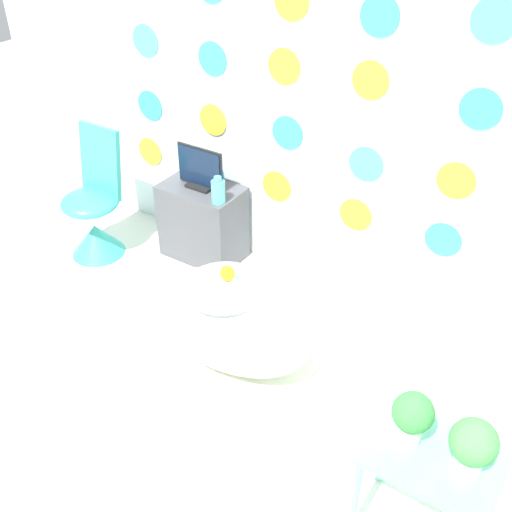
# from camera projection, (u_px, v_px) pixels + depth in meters

# --- Properties ---
(ground_plane) EXTENTS (12.00, 12.00, 0.00)m
(ground_plane) POSITION_uv_depth(u_px,v_px,m) (94.00, 441.00, 2.90)
(ground_plane) COLOR silver
(wall_back_dotted) EXTENTS (4.76, 0.05, 2.60)m
(wall_back_dotted) POSITION_uv_depth(u_px,v_px,m) (287.00, 74.00, 3.36)
(wall_back_dotted) COLOR white
(wall_back_dotted) RESTS_ON ground_plane
(rug) EXTENTS (1.00, 0.77, 0.01)m
(rug) POSITION_uv_depth(u_px,v_px,m) (205.00, 373.00, 3.25)
(rug) COLOR silver
(rug) RESTS_ON ground_plane
(bathtub) EXTENTS (0.99, 0.54, 0.50)m
(bathtub) POSITION_uv_depth(u_px,v_px,m) (226.00, 320.00, 3.23)
(bathtub) COLOR white
(bathtub) RESTS_ON ground_plane
(rubber_duck) EXTENTS (0.08, 0.09, 0.10)m
(rubber_duck) POSITION_uv_depth(u_px,v_px,m) (227.00, 273.00, 3.09)
(rubber_duck) COLOR yellow
(rubber_duck) RESTS_ON bathtub
(chair) EXTENTS (0.39, 0.39, 0.88)m
(chair) POSITION_uv_depth(u_px,v_px,m) (95.00, 218.00, 4.05)
(chair) COLOR #38B2A3
(chair) RESTS_ON ground_plane
(tv_cabinet) EXTENTS (0.53, 0.33, 0.53)m
(tv_cabinet) POSITION_uv_depth(u_px,v_px,m) (203.00, 222.00, 4.02)
(tv_cabinet) COLOR #4C4C51
(tv_cabinet) RESTS_ON ground_plane
(tv) EXTENTS (0.34, 0.12, 0.28)m
(tv) POSITION_uv_depth(u_px,v_px,m) (200.00, 170.00, 3.80)
(tv) COLOR black
(tv) RESTS_ON tv_cabinet
(vase) EXTENTS (0.09, 0.09, 0.18)m
(vase) POSITION_uv_depth(u_px,v_px,m) (218.00, 191.00, 3.67)
(vase) COLOR #51B2AD
(vase) RESTS_ON tv_cabinet
(side_table) EXTENTS (0.50, 0.37, 0.52)m
(side_table) POSITION_uv_depth(u_px,v_px,m) (431.00, 470.00, 2.27)
(side_table) COLOR #72D8B7
(side_table) RESTS_ON ground_plane
(potted_plant_left) EXTENTS (0.16, 0.16, 0.24)m
(potted_plant_left) POSITION_uv_depth(u_px,v_px,m) (412.00, 416.00, 2.19)
(potted_plant_left) COLOR beige
(potted_plant_left) RESTS_ON side_table
(potted_plant_right) EXTENTS (0.17, 0.17, 0.24)m
(potted_plant_right) POSITION_uv_depth(u_px,v_px,m) (473.00, 445.00, 2.09)
(potted_plant_right) COLOR white
(potted_plant_right) RESTS_ON side_table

